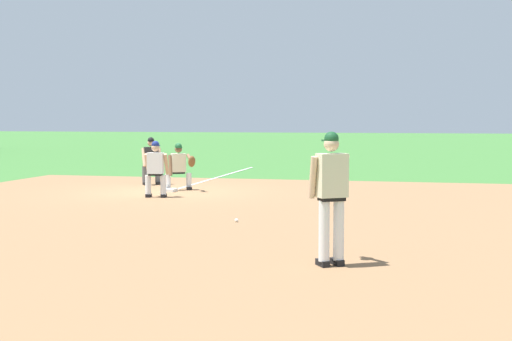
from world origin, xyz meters
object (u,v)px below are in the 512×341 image
baseball (237,220)px  baserunner (156,167)px  pitcher (331,190)px  umpire (151,159)px  first_base_bag (169,190)px  first_baseman (180,165)px

baseball → baserunner: 4.93m
pitcher → baserunner: bearing=36.1°
pitcher → umpire: pitcher is taller
baseball → pitcher: (-3.70, -2.32, 1.02)m
first_base_bag → baserunner: size_ratio=0.26×
first_base_bag → umpire: umpire is taller
umpire → first_baseman: bearing=-135.3°
first_base_bag → umpire: 2.33m
baserunner → umpire: bearing=23.3°
pitcher → umpire: size_ratio=1.27×
pitcher → umpire: bearing=32.6°
pitcher → first_baseman: size_ratio=1.39×
first_base_bag → baseball: 6.14m
first_base_bag → baserunner: (-1.44, -0.17, 0.75)m
baseball → first_baseman: first_baseman is taller
baserunner → umpire: 3.56m
pitcher → baserunner: 9.22m
first_base_bag → baserunner: 1.63m
first_base_bag → first_baseman: (0.41, -0.18, 0.69)m
baseball → umpire: bearing=32.8°
first_base_bag → first_baseman: 0.82m
first_base_bag → baserunner: bearing=-173.2°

